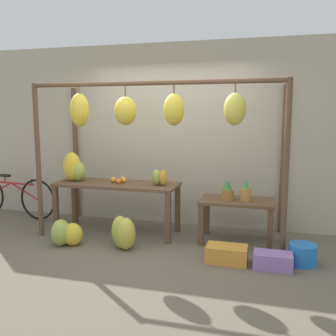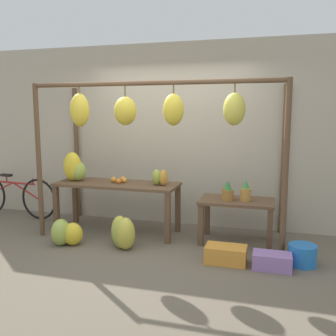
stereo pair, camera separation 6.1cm
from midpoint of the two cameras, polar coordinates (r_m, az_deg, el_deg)
The scene contains 15 objects.
ground_plane at distance 4.77m, azimuth -3.52°, elevation -13.08°, with size 20.00×20.00×0.00m, color #665B4C.
shop_wall_back at distance 5.85m, azimuth 1.16°, elevation 5.02°, with size 8.00×0.08×2.80m.
stall_awning at distance 4.90m, azimuth -2.07°, elevation 6.87°, with size 3.38×1.21×2.14m.
display_table_main at distance 5.50m, azimuth -7.46°, elevation -3.33°, with size 1.79×0.65×0.74m.
display_table_side at distance 5.14m, azimuth 10.75°, elevation -6.00°, with size 0.98×0.59×0.59m.
banana_pile_on_table at distance 5.74m, azimuth -13.78°, elevation -0.02°, with size 0.41×0.37×0.43m.
orange_pile at distance 5.49m, azimuth -7.08°, elevation -1.82°, with size 0.24×0.21×0.08m.
pineapple_cluster at distance 5.03m, azimuth 10.44°, elevation -3.62°, with size 0.38×0.19×0.29m.
banana_pile_ground_left at distance 5.21m, azimuth -14.95°, elevation -9.54°, with size 0.46×0.36×0.35m.
banana_pile_ground_right at distance 4.95m, azimuth -6.59°, elevation -9.79°, with size 0.42×0.40×0.42m.
fruit_crate_white at distance 4.55m, azimuth 9.19°, elevation -12.87°, with size 0.48×0.28×0.20m.
blue_bucket at distance 4.70m, azimuth 20.14°, elevation -12.33°, with size 0.32×0.32×0.24m.
parked_bicycle at distance 6.85m, azimuth -22.24°, elevation -3.92°, with size 1.73×0.20×0.72m.
papaya_pile at distance 5.24m, azimuth -0.98°, elevation -1.44°, with size 0.28×0.21×0.23m.
fruit_crate_purple at distance 4.50m, azimuth 15.95°, elevation -13.49°, with size 0.43×0.25×0.18m.
Camera 2 is at (1.52, -4.17, 1.74)m, focal length 40.00 mm.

